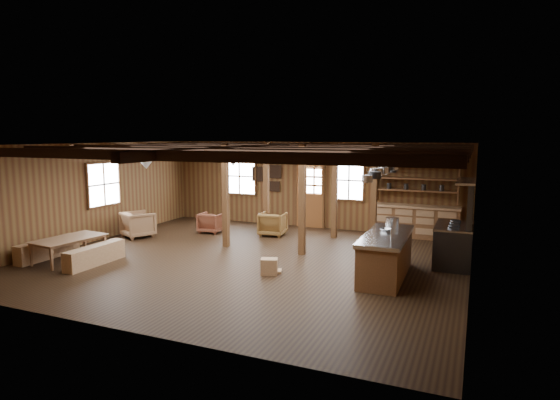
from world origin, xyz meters
name	(u,v)px	position (x,y,z in m)	size (l,w,h in m)	color
room	(249,203)	(0.00, 0.00, 1.40)	(10.04, 9.04, 2.84)	black
ceiling_joists	(251,149)	(0.00, 0.18, 2.68)	(9.80, 8.82, 0.18)	black
timber_posts	(299,194)	(0.52, 2.08, 1.40)	(3.95, 2.35, 2.80)	#412712
back_door	(310,201)	(0.00, 4.45, 0.88)	(1.02, 0.08, 2.15)	brown
window_back_left	(240,176)	(-2.60, 4.46, 1.60)	(1.32, 0.06, 1.32)	white
window_back_right	(349,180)	(1.30, 4.46, 1.60)	(1.02, 0.06, 1.32)	white
window_left	(104,184)	(-4.96, 0.50, 1.60)	(0.14, 1.24, 1.32)	white
notice_boards	(268,176)	(-1.50, 4.46, 1.64)	(1.08, 0.03, 0.90)	silver
back_counter	(415,217)	(3.40, 4.20, 0.60)	(2.55, 0.60, 2.45)	brown
pendant_lamps	(192,163)	(-2.25, 1.00, 2.25)	(1.86, 2.36, 0.66)	#2E2E30
pot_rack	(382,170)	(3.12, 0.20, 2.27)	(0.36, 3.00, 0.45)	#2E2E30
kitchen_island	(386,255)	(3.32, -0.11, 0.48)	(0.93, 2.52, 1.20)	brown
step_stool	(269,267)	(0.95, -0.92, 0.18)	(0.40, 0.28, 0.36)	#946843
commercial_range	(456,238)	(4.65, 1.47, 0.64)	(0.83, 1.62, 2.00)	#2E2E30
dining_table	(70,250)	(-3.90, -1.80, 0.29)	(1.63, 0.91, 0.57)	#8E6240
bench_wall	(48,249)	(-4.65, -1.80, 0.23)	(0.32, 1.69, 0.47)	#946843
bench_aisle	(95,255)	(-3.13, -1.80, 0.23)	(0.31, 1.67, 0.46)	#946843
armchair_a	(211,223)	(-2.54, 2.42, 0.32)	(0.67, 0.69, 0.63)	brown
armchair_b	(273,224)	(-0.60, 2.78, 0.35)	(0.75, 0.77, 0.70)	brown
armchair_c	(138,224)	(-4.20, 1.02, 0.38)	(0.82, 0.84, 0.77)	brown
counter_pot	(392,222)	(3.27, 0.90, 1.03)	(0.31, 0.31, 0.18)	silver
bowl	(386,230)	(3.25, 0.19, 0.97)	(0.24, 0.24, 0.06)	silver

